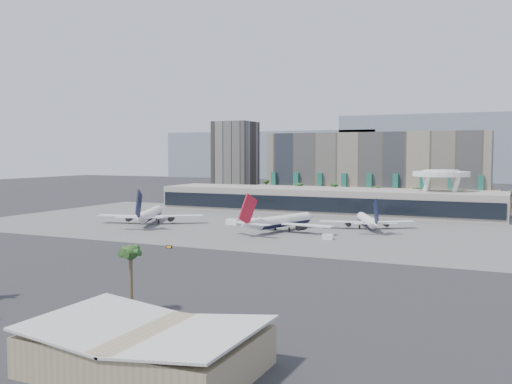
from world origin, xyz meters
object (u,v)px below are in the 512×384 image
at_px(service_vehicle_b, 328,237).
at_px(service_vehicle_a, 232,222).
at_px(airliner_left, 150,214).
at_px(airliner_right, 368,220).
at_px(airliner_centre, 281,221).
at_px(taxiway_sign, 169,247).

bearing_deg(service_vehicle_b, service_vehicle_a, 150.68).
bearing_deg(service_vehicle_b, airliner_left, 168.15).
bearing_deg(service_vehicle_a, airliner_right, 13.23).
relative_size(airliner_left, service_vehicle_a, 8.59).
height_order(airliner_right, service_vehicle_b, airliner_right).
xyz_separation_m(airliner_centre, taxiway_sign, (-17.06, -50.69, -3.46)).
xyz_separation_m(airliner_right, taxiway_sign, (-45.57, -70.95, -2.92)).
height_order(airliner_centre, service_vehicle_b, airliner_centre).
bearing_deg(taxiway_sign, airliner_right, 49.03).
xyz_separation_m(airliner_right, service_vehicle_b, (-5.85, -32.94, -2.44)).
distance_m(airliner_centre, service_vehicle_a, 27.54).
xyz_separation_m(airliner_left, airliner_right, (87.12, 22.40, -0.65)).
bearing_deg(airliner_right, service_vehicle_a, 167.13).
distance_m(service_vehicle_a, taxiway_sign, 61.00).
relative_size(airliner_left, service_vehicle_b, 12.00).
relative_size(airliner_right, service_vehicle_a, 7.17).
distance_m(airliner_left, service_vehicle_a, 35.14).
height_order(airliner_left, service_vehicle_b, airliner_left).
bearing_deg(service_vehicle_b, taxiway_sign, -140.73).
xyz_separation_m(airliner_centre, airliner_right, (28.52, 20.26, -0.55)).
relative_size(airliner_left, airliner_right, 1.20).
height_order(airliner_right, taxiway_sign, airliner_right).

